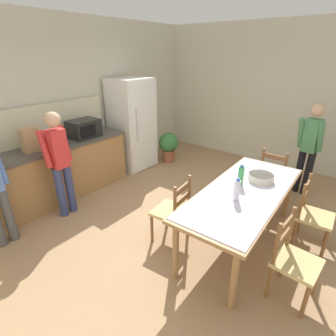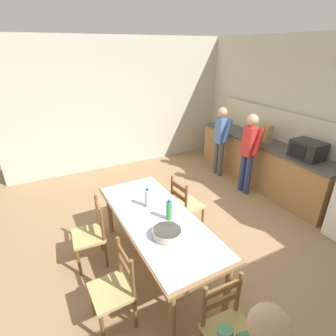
% 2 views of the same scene
% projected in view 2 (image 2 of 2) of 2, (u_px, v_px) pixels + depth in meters
% --- Properties ---
extents(ground_plane, '(8.32, 8.32, 0.00)m').
position_uv_depth(ground_plane, '(193.00, 239.00, 3.99)').
color(ground_plane, '#9E7A56').
extents(wall_back, '(6.52, 0.12, 2.90)m').
position_uv_depth(wall_back, '(328.00, 125.00, 4.48)').
color(wall_back, beige).
rests_on(wall_back, ground).
extents(wall_left, '(0.12, 5.20, 2.90)m').
position_uv_depth(wall_left, '(120.00, 105.00, 6.01)').
color(wall_left, beige).
rests_on(wall_left, ground).
extents(kitchen_counter, '(3.27, 0.66, 0.94)m').
position_uv_depth(kitchen_counter, '(260.00, 162.00, 5.48)').
color(kitchen_counter, '#9E7042').
rests_on(kitchen_counter, ground).
extents(counter_splashback, '(3.23, 0.03, 0.60)m').
position_uv_depth(counter_splashback, '(277.00, 125.00, 5.29)').
color(counter_splashback, beige).
rests_on(counter_splashback, kitchen_counter).
extents(microwave, '(0.50, 0.39, 0.30)m').
position_uv_depth(microwave, '(308.00, 150.00, 4.42)').
color(microwave, black).
rests_on(microwave, kitchen_counter).
extents(paper_bag, '(0.24, 0.16, 0.36)m').
position_uv_depth(paper_bag, '(266.00, 133.00, 5.16)').
color(paper_bag, tan).
rests_on(paper_bag, kitchen_counter).
extents(dining_table, '(2.17, 0.92, 0.77)m').
position_uv_depth(dining_table, '(157.00, 222.00, 3.24)').
color(dining_table, olive).
rests_on(dining_table, ground).
extents(bottle_near_centre, '(0.07, 0.07, 0.27)m').
position_uv_depth(bottle_near_centre, '(148.00, 198.00, 3.37)').
color(bottle_near_centre, silver).
rests_on(bottle_near_centre, dining_table).
extents(bottle_off_centre, '(0.07, 0.07, 0.27)m').
position_uv_depth(bottle_off_centre, '(169.00, 210.00, 3.12)').
color(bottle_off_centre, green).
rests_on(bottle_off_centre, dining_table).
extents(serving_bowl, '(0.32, 0.32, 0.09)m').
position_uv_depth(serving_bowl, '(167.00, 233.00, 2.86)').
color(serving_bowl, beige).
rests_on(serving_bowl, dining_table).
extents(chair_side_far_left, '(0.46, 0.44, 0.91)m').
position_uv_depth(chair_side_far_left, '(186.00, 205.00, 4.05)').
color(chair_side_far_left, brown).
rests_on(chair_side_far_left, ground).
extents(chair_side_near_left, '(0.45, 0.43, 0.91)m').
position_uv_depth(chair_side_near_left, '(91.00, 234.00, 3.42)').
color(chair_side_near_left, brown).
rests_on(chair_side_near_left, ground).
extents(chair_side_near_right, '(0.44, 0.42, 0.91)m').
position_uv_depth(chair_side_near_right, '(115.00, 289.00, 2.65)').
color(chair_side_near_right, brown).
rests_on(chair_side_near_right, ground).
extents(chair_head_end, '(0.41, 0.43, 0.91)m').
position_uv_depth(chair_head_end, '(229.00, 330.00, 2.26)').
color(chair_head_end, brown).
rests_on(chair_head_end, ground).
extents(person_at_sink, '(0.38, 0.27, 1.53)m').
position_uv_depth(person_at_sink, '(220.00, 138.00, 5.68)').
color(person_at_sink, '#4C4C4C').
rests_on(person_at_sink, ground).
extents(person_at_counter, '(0.40, 0.27, 1.58)m').
position_uv_depth(person_at_counter, '(249.00, 150.00, 4.95)').
color(person_at_counter, navy).
rests_on(person_at_counter, ground).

